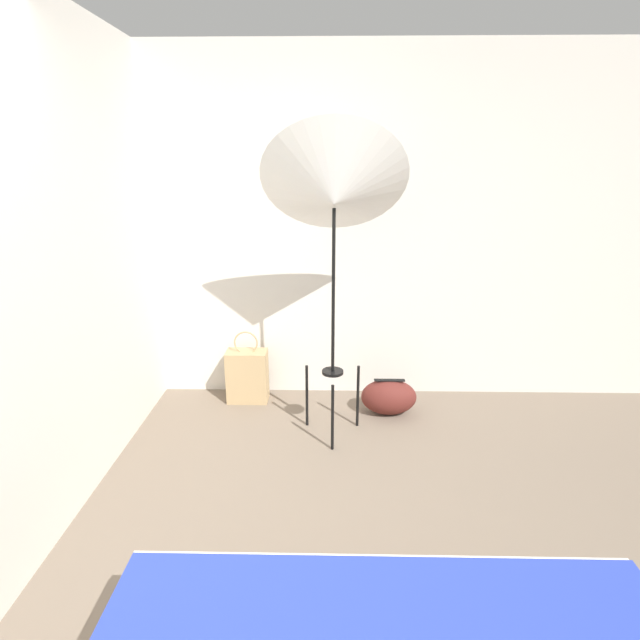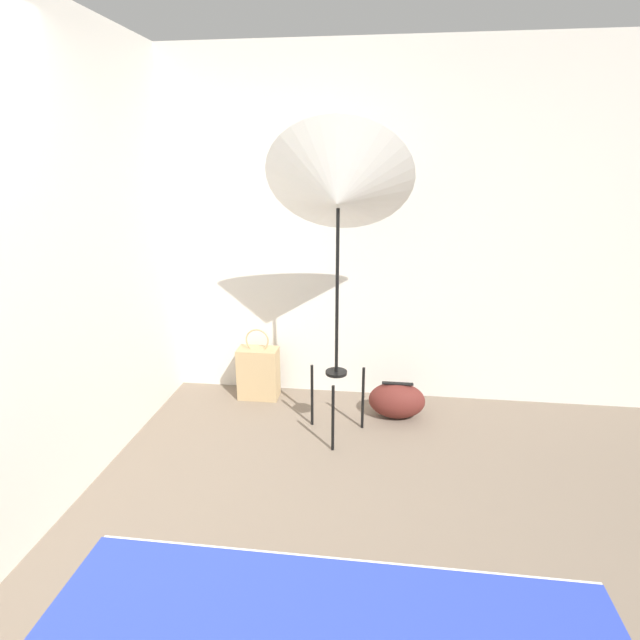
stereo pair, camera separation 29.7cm
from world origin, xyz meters
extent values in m
cube|color=silver|center=(0.00, 2.51, 1.30)|extent=(8.00, 0.05, 2.60)
cube|color=silver|center=(-1.29, 1.00, 1.30)|extent=(0.05, 8.00, 2.60)
cube|color=#283DAD|center=(0.27, -0.08, 0.47)|extent=(1.75, 0.48, 0.04)
cylinder|color=black|center=(0.11, 1.61, 0.23)|extent=(0.02, 0.02, 0.46)
cylinder|color=black|center=(-0.07, 1.92, 0.23)|extent=(0.02, 0.02, 0.46)
cylinder|color=black|center=(0.29, 1.92, 0.23)|extent=(0.02, 0.02, 0.46)
cylinder|color=black|center=(0.11, 1.82, 0.46)|extent=(0.14, 0.14, 0.02)
cylinder|color=black|center=(0.11, 1.82, 1.05)|extent=(0.02, 0.02, 1.18)
cone|color=white|center=(0.11, 1.82, 1.64)|extent=(0.91, 0.76, 0.82)
cube|color=tan|center=(-0.55, 2.31, 0.21)|extent=(0.31, 0.18, 0.41)
torus|color=tan|center=(-0.55, 2.31, 0.48)|extent=(0.18, 0.01, 0.18)
ellipsoid|color=#5B231E|center=(0.53, 2.12, 0.13)|extent=(0.41, 0.26, 0.26)
cube|color=black|center=(0.53, 2.12, 0.27)|extent=(0.23, 0.04, 0.01)
camera|label=1|loc=(0.09, -1.25, 1.81)|focal=28.00mm
camera|label=2|loc=(0.38, -1.23, 1.81)|focal=28.00mm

